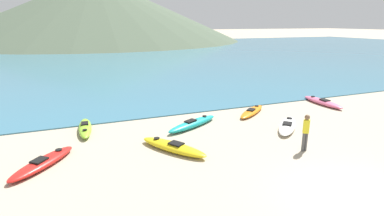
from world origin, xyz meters
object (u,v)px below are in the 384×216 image
Objects in this scene: kayak_on_sand_3 at (173,147)px; kayak_on_sand_4 at (323,102)px; kayak_on_sand_1 at (43,162)px; kayak_on_sand_2 at (193,124)px; kayak_on_sand_0 at (287,126)px; person_near_foreground at (306,130)px; kayak_on_sand_5 at (252,111)px; kayak_on_sand_6 at (85,128)px; moored_boat_3 at (209,41)px.

kayak_on_sand_4 is (10.97, 3.28, -0.01)m from kayak_on_sand_3.
kayak_on_sand_2 is (6.57, 1.94, 0.02)m from kayak_on_sand_1.
person_near_foreground is at bearing -114.73° from kayak_on_sand_0.
kayak_on_sand_1 is at bearing -165.06° from kayak_on_sand_5.
kayak_on_sand_6 is 61.63m from moored_boat_3.
person_near_foreground is (3.11, -4.31, 0.70)m from kayak_on_sand_2.
kayak_on_sand_0 is at bearing -111.04° from moored_boat_3.
person_near_foreground is (-6.07, -5.22, 0.72)m from kayak_on_sand_4.
kayak_on_sand_4 reaches higher than kayak_on_sand_0.
kayak_on_sand_4 is 5.22m from kayak_on_sand_5.
kayak_on_sand_2 is at bearing 125.80° from person_near_foreground.
kayak_on_sand_2 is 0.93× the size of moored_boat_3.
kayak_on_sand_3 is 4.86m from kayak_on_sand_6.
moored_boat_3 is (22.84, 58.92, -0.27)m from person_near_foreground.
kayak_on_sand_4 is 0.90× the size of moored_boat_3.
kayak_on_sand_4 is at bearing 40.70° from person_near_foreground.
kayak_on_sand_6 is 0.80× the size of moored_boat_3.
kayak_on_sand_2 reaches higher than kayak_on_sand_3.
kayak_on_sand_5 is at bearing 29.33° from kayak_on_sand_3.
kayak_on_sand_6 is at bearing 145.26° from person_near_foreground.
kayak_on_sand_5 is 5.30m from person_near_foreground.
kayak_on_sand_4 is (4.96, 2.82, 0.02)m from kayak_on_sand_0.
kayak_on_sand_4 is 8.04m from person_near_foreground.
kayak_on_sand_0 is 0.81× the size of kayak_on_sand_2.
kayak_on_sand_2 reaches higher than kayak_on_sand_1.
person_near_foreground is at bearing -139.30° from kayak_on_sand_4.
kayak_on_sand_2 is 5.15m from kayak_on_sand_6.
kayak_on_sand_4 is 14.17m from kayak_on_sand_6.
kayak_on_sand_5 is (-0.26, 2.77, -0.01)m from kayak_on_sand_0.
person_near_foreground reaches higher than kayak_on_sand_2.
kayak_on_sand_2 is 60.46m from moored_boat_3.
kayak_on_sand_0 is 5.71m from kayak_on_sand_4.
kayak_on_sand_4 is (9.18, 0.91, -0.01)m from kayak_on_sand_2.
kayak_on_sand_1 is 4.79m from kayak_on_sand_3.
kayak_on_sand_0 is at bearing -19.21° from kayak_on_sand_6.
kayak_on_sand_3 is 1.09× the size of kayak_on_sand_6.
kayak_on_sand_5 is 58.07m from moored_boat_3.
kayak_on_sand_1 is 1.81× the size of person_near_foreground.
kayak_on_sand_2 reaches higher than kayak_on_sand_0.
kayak_on_sand_0 is at bearing -84.61° from kayak_on_sand_5.
kayak_on_sand_4 reaches higher than kayak_on_sand_5.
kayak_on_sand_5 is (10.52, 2.81, -0.02)m from kayak_on_sand_1.
kayak_on_sand_6 is (1.58, 3.25, 0.02)m from kayak_on_sand_1.
kayak_on_sand_0 is 2.75m from person_near_foreground.
kayak_on_sand_1 reaches higher than kayak_on_sand_0.
kayak_on_sand_3 is at bearing -175.60° from kayak_on_sand_0.
kayak_on_sand_0 is 2.78m from kayak_on_sand_5.
kayak_on_sand_3 is at bearing -48.98° from kayak_on_sand_6.
kayak_on_sand_1 is at bearing -179.79° from kayak_on_sand_0.
kayak_on_sand_2 is 9.23m from kayak_on_sand_4.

